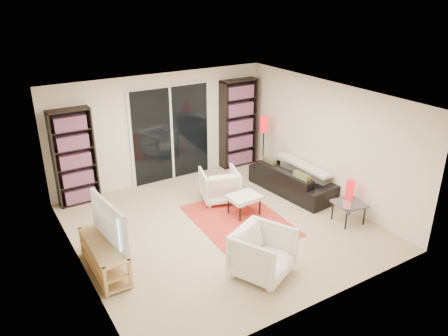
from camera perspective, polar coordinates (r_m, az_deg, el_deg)
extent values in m
plane|color=tan|center=(8.11, -0.40, -7.59)|extent=(5.00, 5.00, 0.00)
cube|color=white|center=(9.67, -8.14, 5.14)|extent=(5.00, 0.02, 2.40)
cube|color=white|center=(5.81, 12.56, -7.92)|extent=(5.00, 0.02, 2.40)
cube|color=white|center=(6.75, -18.95, -4.06)|extent=(0.02, 5.00, 2.40)
cube|color=white|center=(9.04, 13.30, 3.45)|extent=(0.02, 5.00, 2.40)
cube|color=white|center=(7.20, -0.45, 9.10)|extent=(5.00, 5.00, 0.02)
cube|color=white|center=(9.77, -6.94, 4.46)|extent=(1.92, 0.06, 2.16)
cube|color=black|center=(9.74, -6.86, 4.40)|extent=(1.80, 0.02, 2.10)
cube|color=white|center=(9.73, -6.83, 4.38)|extent=(0.05, 0.02, 2.10)
cube|color=black|center=(9.05, -18.97, 1.31)|extent=(0.80, 0.30, 1.95)
cube|color=#AE5935|center=(9.03, -18.94, 1.27)|extent=(0.70, 0.22, 1.85)
cube|color=black|center=(10.44, 1.88, 5.84)|extent=(0.90, 0.30, 2.10)
cube|color=#AE5935|center=(10.43, 1.94, 5.81)|extent=(0.80, 0.22, 2.00)
cube|color=tan|center=(6.96, -15.53, -9.56)|extent=(0.42, 1.33, 0.04)
cube|color=tan|center=(7.09, -15.33, -11.13)|extent=(0.42, 1.33, 0.03)
cube|color=tan|center=(7.19, -15.17, -12.39)|extent=(0.42, 1.33, 0.04)
cube|color=tan|center=(6.55, -15.23, -14.24)|extent=(0.05, 0.05, 0.50)
cube|color=tan|center=(7.57, -18.08, -9.10)|extent=(0.05, 0.05, 0.50)
cube|color=tan|center=(6.63, -12.16, -13.41)|extent=(0.05, 0.05, 0.50)
cube|color=tan|center=(7.64, -15.42, -8.46)|extent=(0.05, 0.05, 0.50)
imported|color=black|center=(6.79, -15.69, -6.99)|extent=(0.27, 1.17, 0.67)
cube|color=red|center=(8.29, 1.97, -6.84)|extent=(1.65, 2.17, 0.01)
imported|color=black|center=(9.37, 8.89, -1.50)|extent=(0.96, 2.03, 0.57)
imported|color=white|center=(8.90, -0.60, -2.23)|extent=(0.91, 0.92, 0.68)
imported|color=white|center=(6.73, 5.09, -11.01)|extent=(1.08, 1.09, 0.75)
cube|color=white|center=(8.35, 2.66, -3.87)|extent=(0.61, 0.51, 0.08)
cylinder|color=black|center=(8.18, 2.11, -6.04)|extent=(0.04, 0.04, 0.32)
cylinder|color=black|center=(8.45, 0.58, -5.00)|extent=(0.04, 0.04, 0.32)
cylinder|color=black|center=(8.43, 4.69, -5.15)|extent=(0.04, 0.04, 0.32)
cylinder|color=black|center=(8.70, 3.12, -4.18)|extent=(0.04, 0.04, 0.32)
cube|color=#4E4E53|center=(8.39, 16.05, -4.51)|extent=(0.58, 0.58, 0.04)
cylinder|color=black|center=(8.22, 15.66, -6.56)|extent=(0.03, 0.03, 0.38)
cylinder|color=black|center=(8.50, 13.99, -5.35)|extent=(0.03, 0.03, 0.38)
cylinder|color=black|center=(8.46, 17.84, -5.95)|extent=(0.03, 0.03, 0.38)
cylinder|color=black|center=(8.73, 16.15, -4.80)|extent=(0.03, 0.03, 0.38)
imported|color=silver|center=(8.25, 16.12, -4.76)|extent=(0.42, 0.41, 0.03)
cylinder|color=red|center=(8.50, 16.14, -2.66)|extent=(0.16, 0.16, 0.35)
cylinder|color=black|center=(10.41, 5.03, -0.38)|extent=(0.20, 0.20, 0.03)
cylinder|color=black|center=(10.22, 5.13, 2.17)|extent=(0.03, 0.03, 1.02)
cylinder|color=red|center=(10.01, 5.26, 5.73)|extent=(0.18, 0.18, 0.37)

